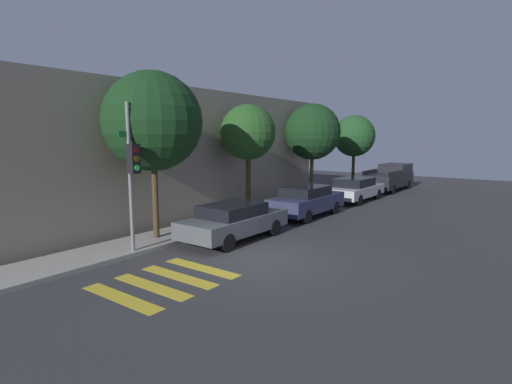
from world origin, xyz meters
name	(u,v)px	position (x,y,z in m)	size (l,w,h in m)	color
ground_plane	(258,259)	(0.00, 0.00, 0.00)	(60.00, 60.00, 0.00)	#333335
sidewalk	(167,237)	(0.00, 4.16, 0.07)	(26.00, 1.93, 0.14)	gray
building_row	(96,156)	(0.00, 8.53, 2.91)	(26.00, 6.00, 5.81)	gray
crosswalk	(166,281)	(-2.97, 0.80, 0.00)	(3.11, 2.60, 0.00)	gold
traffic_light_pole	(144,151)	(-1.49, 3.37, 3.27)	(2.56, 0.56, 4.76)	slate
sedan_near_corner	(234,221)	(1.36, 2.10, 0.71)	(4.36, 1.87, 1.33)	#4C5156
sedan_middle	(307,201)	(6.67, 2.10, 0.76)	(4.47, 1.78, 1.44)	#2D3351
sedan_far_end	(355,189)	(12.34, 2.10, 0.72)	(4.62, 1.88, 1.36)	#B7BABF
pickup_truck	(390,177)	(18.44, 2.10, 0.89)	(5.43, 1.95, 1.78)	black
tree_near_corner	(153,122)	(-0.44, 4.21, 4.23)	(3.44, 3.44, 5.96)	#42301E
tree_midblock	(248,133)	(4.93, 4.21, 3.90)	(2.52, 2.52, 5.18)	#42301E
tree_far_end	(312,132)	(10.96, 4.21, 3.98)	(3.20, 3.20, 5.59)	brown
tree_behind_truck	(354,136)	(16.96, 4.21, 3.76)	(2.86, 2.86, 5.20)	#42301E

